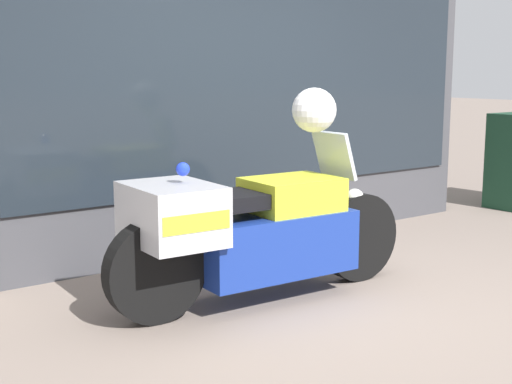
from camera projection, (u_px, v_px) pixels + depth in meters
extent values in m
plane|color=gray|center=(366.00, 305.00, 4.93)|extent=(60.00, 60.00, 0.00)
cube|color=#424247|center=(207.00, 13.00, 6.15)|extent=(6.18, 0.40, 4.18)
cube|color=#1E262D|center=(269.00, 8.00, 6.27)|extent=(4.86, 0.02, 3.18)
cube|color=slate|center=(250.00, 212.00, 6.75)|extent=(4.64, 0.30, 0.55)
cube|color=silver|center=(241.00, 112.00, 6.70)|extent=(4.64, 0.02, 1.37)
cube|color=beige|center=(250.00, 38.00, 6.47)|extent=(4.64, 0.30, 0.02)
cube|color=#195623|center=(101.00, 28.00, 5.61)|extent=(0.18, 0.04, 0.06)
cube|color=navy|center=(250.00, 33.00, 6.46)|extent=(0.18, 0.04, 0.06)
cube|color=maroon|center=(365.00, 37.00, 7.32)|extent=(0.18, 0.04, 0.06)
cube|color=#2866B7|center=(111.00, 184.00, 5.78)|extent=(0.19, 0.01, 0.27)
cube|color=#2D8E42|center=(254.00, 170.00, 6.62)|extent=(0.19, 0.03, 0.27)
cube|color=yellow|center=(365.00, 158.00, 7.47)|extent=(0.19, 0.02, 0.27)
cylinder|color=black|center=(358.00, 237.00, 5.47)|extent=(0.68, 0.17, 0.67)
cylinder|color=black|center=(155.00, 271.00, 4.53)|extent=(0.68, 0.17, 0.67)
cube|color=navy|center=(271.00, 243.00, 5.01)|extent=(1.19, 0.60, 0.43)
cube|color=yellow|center=(292.00, 196.00, 5.06)|extent=(0.66, 0.52, 0.26)
cube|color=black|center=(239.00, 200.00, 4.81)|extent=(0.70, 0.44, 0.10)
cube|color=#B7B7BC|center=(172.00, 214.00, 4.54)|extent=(0.54, 0.68, 0.38)
cube|color=yellow|center=(172.00, 214.00, 4.54)|extent=(0.49, 0.69, 0.11)
cube|color=#B2BCC6|center=(334.00, 155.00, 5.22)|extent=(0.15, 0.39, 0.35)
sphere|color=white|center=(355.00, 198.00, 5.39)|extent=(0.14, 0.14, 0.14)
sphere|color=blue|center=(183.00, 169.00, 4.54)|extent=(0.09, 0.09, 0.09)
sphere|color=white|center=(314.00, 110.00, 5.06)|extent=(0.32, 0.32, 0.32)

